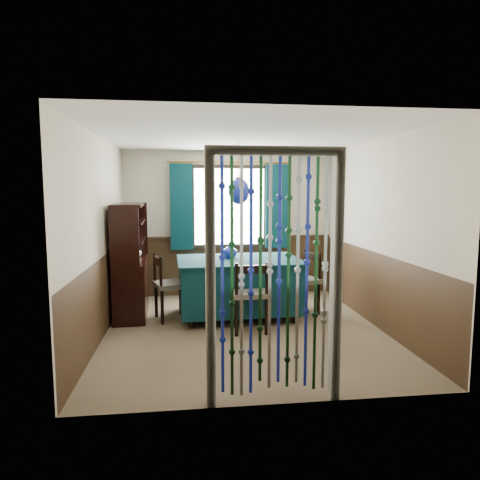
{
  "coord_description": "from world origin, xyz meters",
  "views": [
    {
      "loc": [
        -0.72,
        -5.42,
        1.82
      ],
      "look_at": [
        0.0,
        0.46,
        1.14
      ],
      "focal_mm": 32.0,
      "sensor_mm": 36.0,
      "label": 1
    }
  ],
  "objects": [
    {
      "name": "wainscot_back",
      "position": [
        0.0,
        1.99,
        0.5
      ],
      "size": [
        3.6,
        0.0,
        3.6
      ],
      "primitive_type": "plane",
      "rotation": [
        1.57,
        0.0,
        0.0
      ],
      "color": "#3A2616",
      "rests_on": "ground"
    },
    {
      "name": "wainscot_front",
      "position": [
        0.0,
        -1.99,
        0.5
      ],
      "size": [
        3.6,
        0.0,
        3.6
      ],
      "primitive_type": "plane",
      "rotation": [
        -1.57,
        0.0,
        0.0
      ],
      "color": "#3A2616",
      "rests_on": "ground"
    },
    {
      "name": "pendant_lamp",
      "position": [
        0.01,
        0.62,
        1.82
      ],
      "size": [
        0.3,
        0.3,
        0.87
      ],
      "color": "olive",
      "rests_on": "ceiling"
    },
    {
      "name": "chair_near",
      "position": [
        0.06,
        -0.09,
        0.5
      ],
      "size": [
        0.47,
        0.45,
        0.93
      ],
      "rotation": [
        0.0,
        0.0,
        0.03
      ],
      "color": "black",
      "rests_on": "floor"
    },
    {
      "name": "ceiling",
      "position": [
        0.0,
        0.0,
        2.5
      ],
      "size": [
        4.0,
        4.0,
        0.0
      ],
      "primitive_type": "plane",
      "rotation": [
        3.14,
        0.0,
        0.0
      ],
      "color": "silver",
      "rests_on": "ground"
    },
    {
      "name": "floor",
      "position": [
        0.0,
        0.0,
        0.0
      ],
      "size": [
        4.0,
        4.0,
        0.0
      ],
      "primitive_type": "plane",
      "color": "brown",
      "rests_on": "ground"
    },
    {
      "name": "doorway",
      "position": [
        0.0,
        -1.94,
        1.05
      ],
      "size": [
        1.16,
        0.12,
        2.18
      ],
      "primitive_type": null,
      "color": "silver",
      "rests_on": "ground"
    },
    {
      "name": "chair_far",
      "position": [
        -0.01,
        1.42,
        0.43
      ],
      "size": [
        0.42,
        0.4,
        0.81
      ],
      "rotation": [
        0.0,
        0.0,
        3.19
      ],
      "color": "black",
      "rests_on": "floor"
    },
    {
      "name": "vase_table",
      "position": [
        -0.11,
        0.74,
        0.95
      ],
      "size": [
        0.22,
        0.22,
        0.2
      ],
      "primitive_type": "imported",
      "rotation": [
        0.0,
        0.0,
        -0.18
      ],
      "color": "navy",
      "rests_on": "dining_table"
    },
    {
      "name": "wall_left",
      "position": [
        -1.8,
        0.0,
        1.25
      ],
      "size": [
        0.0,
        4.0,
        4.0
      ],
      "primitive_type": "plane",
      "rotation": [
        1.57,
        0.0,
        1.57
      ],
      "color": "beige",
      "rests_on": "ground"
    },
    {
      "name": "wall_back",
      "position": [
        0.0,
        2.0,
        1.25
      ],
      "size": [
        3.6,
        0.0,
        3.6
      ],
      "primitive_type": "plane",
      "rotation": [
        1.57,
        0.0,
        0.0
      ],
      "color": "beige",
      "rests_on": "ground"
    },
    {
      "name": "bowl_shelf",
      "position": [
        -1.5,
        0.72,
        1.15
      ],
      "size": [
        0.24,
        0.24,
        0.05
      ],
      "primitive_type": "imported",
      "rotation": [
        0.0,
        0.0,
        -0.16
      ],
      "color": "beige",
      "rests_on": "sideboard"
    },
    {
      "name": "vase_sideboard",
      "position": [
        -1.5,
        1.19,
        0.91
      ],
      "size": [
        0.2,
        0.2,
        0.18
      ],
      "primitive_type": "imported",
      "rotation": [
        0.0,
        0.0,
        -0.21
      ],
      "color": "beige",
      "rests_on": "sideboard"
    },
    {
      "name": "window",
      "position": [
        0.0,
        1.95,
        1.55
      ],
      "size": [
        1.32,
        0.12,
        1.42
      ],
      "primitive_type": "cube",
      "color": "black",
      "rests_on": "wall_back"
    },
    {
      "name": "chair_left",
      "position": [
        -0.99,
        0.59,
        0.5
      ],
      "size": [
        0.55,
        0.57,
        0.94
      ],
      "rotation": [
        0.0,
        0.0,
        -1.28
      ],
      "color": "black",
      "rests_on": "floor"
    },
    {
      "name": "chair_right",
      "position": [
        0.98,
        0.68,
        0.49
      ],
      "size": [
        0.57,
        0.58,
        0.93
      ],
      "rotation": [
        0.0,
        0.0,
        1.91
      ],
      "color": "black",
      "rests_on": "floor"
    },
    {
      "name": "dining_table",
      "position": [
        0.01,
        0.62,
        0.48
      ],
      "size": [
        1.8,
        1.28,
        0.84
      ],
      "rotation": [
        0.0,
        0.0,
        0.04
      ],
      "color": "#0A3037",
      "rests_on": "floor"
    },
    {
      "name": "wall_front",
      "position": [
        0.0,
        -2.0,
        1.25
      ],
      "size": [
        3.6,
        0.0,
        3.6
      ],
      "primitive_type": "plane",
      "rotation": [
        -1.57,
        0.0,
        0.0
      ],
      "color": "beige",
      "rests_on": "ground"
    },
    {
      "name": "sideboard",
      "position": [
        -1.56,
        0.91,
        0.57
      ],
      "size": [
        0.5,
        1.27,
        1.64
      ],
      "rotation": [
        0.0,
        0.0,
        0.05
      ],
      "color": "black",
      "rests_on": "floor"
    },
    {
      "name": "wall_right",
      "position": [
        1.8,
        0.0,
        1.25
      ],
      "size": [
        0.0,
        4.0,
        4.0
      ],
      "primitive_type": "plane",
      "rotation": [
        1.57,
        0.0,
        -1.57
      ],
      "color": "beige",
      "rests_on": "ground"
    },
    {
      "name": "wainscot_right",
      "position": [
        1.79,
        0.0,
        0.5
      ],
      "size": [
        0.0,
        4.0,
        4.0
      ],
      "primitive_type": "plane",
      "rotation": [
        1.57,
        0.0,
        -1.57
      ],
      "color": "#3A2616",
      "rests_on": "ground"
    },
    {
      "name": "wainscot_left",
      "position": [
        -1.79,
        0.0,
        0.5
      ],
      "size": [
        0.0,
        4.0,
        4.0
      ],
      "primitive_type": "plane",
      "rotation": [
        1.57,
        0.0,
        1.57
      ],
      "color": "#3A2616",
      "rests_on": "ground"
    }
  ]
}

